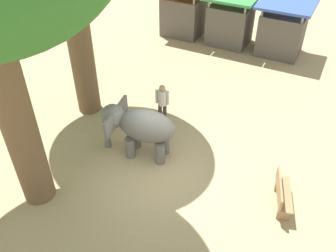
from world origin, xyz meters
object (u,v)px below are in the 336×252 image
(person_handler, at_px, (162,101))
(market_stall_blue, at_px, (282,31))
(wooden_bench, at_px, (282,193))
(elephant, at_px, (139,126))
(market_stall_orange, at_px, (184,13))
(market_stall_green, at_px, (230,22))

(person_handler, distance_m, market_stall_blue, 8.04)
(wooden_bench, bearing_deg, person_handler, -128.50)
(elephant, height_order, market_stall_orange, market_stall_orange)
(elephant, distance_m, market_stall_green, 9.48)
(market_stall_green, distance_m, market_stall_blue, 2.60)
(market_stall_orange, xyz_separation_m, market_stall_blue, (5.20, 0.00, 0.00))
(elephant, xyz_separation_m, market_stall_orange, (-2.86, 9.48, 0.01))
(market_stall_green, height_order, market_stall_blue, same)
(elephant, distance_m, market_stall_blue, 9.77)
(elephant, height_order, wooden_bench, elephant)
(person_handler, bearing_deg, wooden_bench, 56.12)
(market_stall_orange, bearing_deg, person_handler, -70.35)
(market_stall_orange, relative_size, market_stall_blue, 1.00)
(person_handler, bearing_deg, elephant, -8.27)
(market_stall_orange, bearing_deg, market_stall_green, 0.00)
(person_handler, xyz_separation_m, market_stall_blue, (2.47, 7.65, 0.19))
(elephant, height_order, market_stall_green, market_stall_green)
(person_handler, bearing_deg, market_stall_green, 168.86)
(elephant, bearing_deg, market_stall_blue, -114.17)
(market_stall_green, bearing_deg, market_stall_blue, 0.00)
(market_stall_green, xyz_separation_m, market_stall_blue, (2.60, 0.00, 0.00))
(market_stall_orange, distance_m, market_stall_blue, 5.20)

